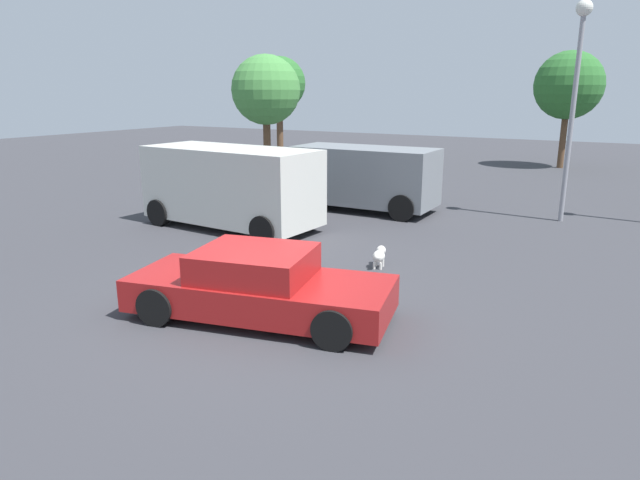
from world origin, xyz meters
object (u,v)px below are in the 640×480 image
(dog, at_px, (379,255))
(van_white, at_px, (231,185))
(sedan_foreground, at_px, (259,286))
(suv_dark, at_px, (364,176))
(light_post_far, at_px, (577,74))

(dog, bearing_deg, van_white, 63.57)
(sedan_foreground, bearing_deg, van_white, 120.03)
(van_white, distance_m, suv_dark, 4.59)
(light_post_far, bearing_deg, suv_dark, -165.44)
(van_white, relative_size, suv_dark, 1.13)
(dog, distance_m, suv_dark, 6.16)
(suv_dark, bearing_deg, van_white, -118.61)
(dog, bearing_deg, light_post_far, -34.55)
(sedan_foreground, relative_size, suv_dark, 1.03)
(suv_dark, height_order, light_post_far, light_post_far)
(sedan_foreground, xyz_separation_m, light_post_far, (3.41, 10.43, 3.63))
(sedan_foreground, distance_m, suv_dark, 9.25)
(suv_dark, distance_m, light_post_far, 6.70)
(van_white, xyz_separation_m, suv_dark, (2.16, 4.05, -0.11))
(dog, bearing_deg, suv_dark, 16.68)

